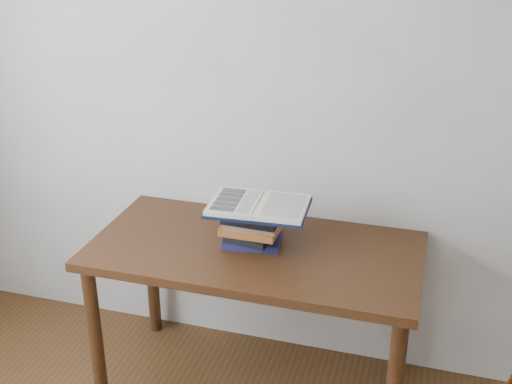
% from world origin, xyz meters
% --- Properties ---
extents(desk, '(1.39, 0.69, 0.74)m').
position_xyz_m(desk, '(0.02, 1.38, 0.65)').
color(desk, '#3F270F').
rests_on(desk, ground).
extents(book_stack, '(0.25, 0.21, 0.18)m').
position_xyz_m(book_stack, '(0.00, 1.39, 0.83)').
color(book_stack, '#181B48').
rests_on(book_stack, desk).
extents(open_book, '(0.42, 0.30, 0.03)m').
position_xyz_m(open_book, '(0.04, 1.38, 0.94)').
color(open_book, black).
rests_on(open_book, book_stack).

